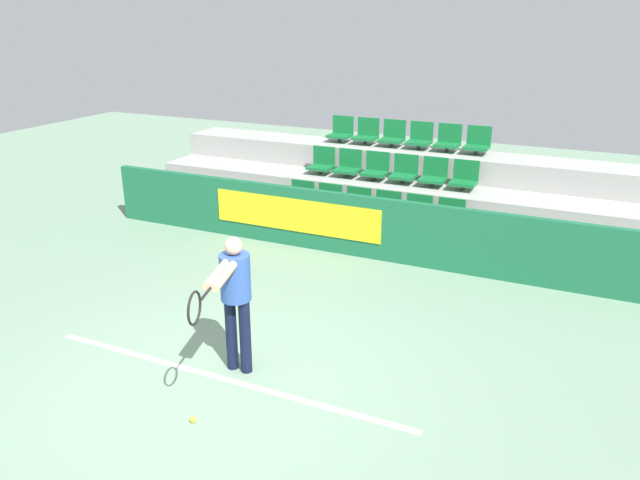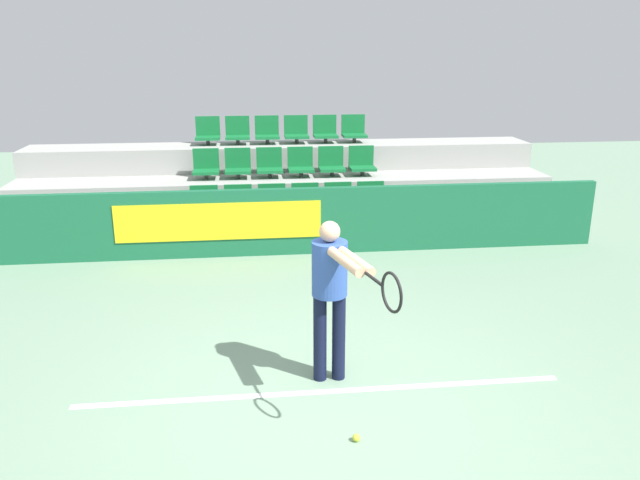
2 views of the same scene
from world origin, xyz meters
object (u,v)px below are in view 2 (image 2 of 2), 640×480
stadium_chair_4 (339,201)px  stadium_chair_13 (238,133)px  stadium_chair_1 (238,204)px  stadium_chair_12 (208,133)px  stadium_chair_9 (301,164)px  stadium_chair_7 (238,166)px  stadium_chair_2 (272,203)px  stadium_chair_10 (331,164)px  tennis_player (332,285)px  stadium_chair_8 (269,165)px  tennis_ball (356,438)px  stadium_chair_6 (206,166)px  stadium_chair_5 (371,200)px  stadium_chair_17 (354,131)px  stadium_chair_16 (325,131)px  stadium_chair_14 (267,132)px  stadium_chair_11 (362,163)px  stadium_chair_15 (296,132)px  stadium_chair_0 (204,205)px  stadium_chair_3 (306,202)px

stadium_chair_4 → stadium_chair_13: (-1.67, 1.88, 0.91)m
stadium_chair_1 → stadium_chair_12: stadium_chair_12 is taller
stadium_chair_9 → stadium_chair_12: size_ratio=1.00×
stadium_chair_7 → stadium_chair_2: bearing=-59.5°
stadium_chair_2 → stadium_chair_9: stadium_chair_9 is taller
stadium_chair_10 → tennis_player: size_ratio=0.32×
stadium_chair_1 → stadium_chair_13: 2.09m
stadium_chair_8 → tennis_ball: (0.47, -6.56, -1.09)m
stadium_chair_7 → stadium_chair_6: bearing=180.0°
stadium_chair_8 → stadium_chair_5: bearing=-29.5°
stadium_chair_17 → stadium_chair_5: bearing=-90.0°
stadium_chair_16 → stadium_chair_9: bearing=-120.5°
stadium_chair_5 → stadium_chair_8: bearing=150.5°
stadium_chair_6 → stadium_chair_12: (0.00, 0.94, 0.46)m
stadium_chair_14 → tennis_player: bearing=-86.6°
stadium_chair_4 → stadium_chair_11: (0.56, 0.94, 0.46)m
stadium_chair_6 → stadium_chair_9: (1.67, 0.00, 0.00)m
stadium_chair_8 → stadium_chair_9: 0.56m
stadium_chair_11 → stadium_chair_17: (0.00, 0.94, 0.46)m
stadium_chair_1 → stadium_chair_8: (0.56, 0.94, 0.46)m
stadium_chair_15 → tennis_ball: size_ratio=7.80×
stadium_chair_1 → stadium_chair_11: stadium_chair_11 is taller
stadium_chair_14 → stadium_chair_17: same height
stadium_chair_0 → stadium_chair_3: bearing=0.0°
stadium_chair_7 → stadium_chair_14: size_ratio=1.00×
stadium_chair_4 → stadium_chair_9: bearing=120.5°
stadium_chair_12 → stadium_chair_1: bearing=-73.6°
stadium_chair_5 → stadium_chair_14: bearing=131.5°
stadium_chair_3 → stadium_chair_5: (1.11, 0.00, 0.00)m
stadium_chair_14 → tennis_player: stadium_chair_14 is taller
stadium_chair_7 → stadium_chair_15: stadium_chair_15 is taller
stadium_chair_15 → stadium_chair_3: bearing=-90.0°
stadium_chair_2 → stadium_chair_17: bearing=48.5°
stadium_chair_8 → stadium_chair_12: bearing=139.7°
stadium_chair_7 → stadium_chair_12: stadium_chair_12 is taller
stadium_chair_0 → stadium_chair_6: 1.05m
stadium_chair_0 → stadium_chair_10: stadium_chair_10 is taller
stadium_chair_6 → stadium_chair_8: same height
stadium_chair_3 → stadium_chair_4: (0.56, 0.00, 0.00)m
stadium_chair_8 → stadium_chair_11: size_ratio=1.00×
stadium_chair_10 → tennis_player: tennis_player is taller
tennis_player → stadium_chair_4: bearing=65.9°
stadium_chair_0 → stadium_chair_13: stadium_chair_13 is taller
stadium_chair_7 → stadium_chair_8: same height
stadium_chair_4 → stadium_chair_14: 2.37m
stadium_chair_13 → stadium_chair_15: (1.11, 0.00, 0.00)m
stadium_chair_2 → stadium_chair_12: stadium_chair_12 is taller
stadium_chair_2 → tennis_player: size_ratio=0.32×
stadium_chair_3 → stadium_chair_5: same height
stadium_chair_6 → stadium_chair_13: 1.18m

